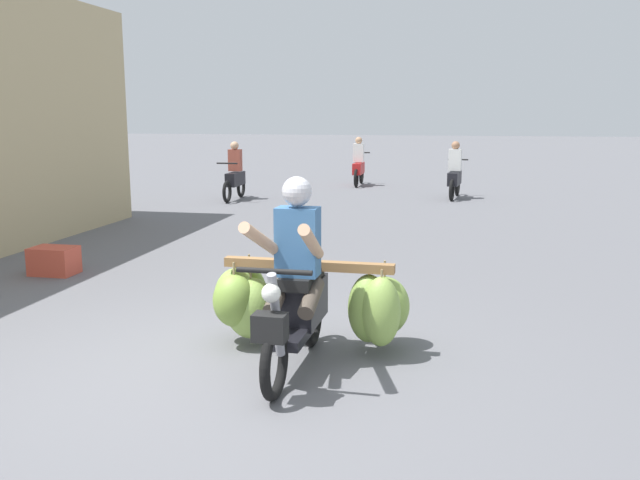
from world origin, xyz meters
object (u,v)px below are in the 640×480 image
Objects in this scene: motorbike_main_loaded at (300,299)px; motorbike_distant_ahead_left at (235,176)px; produce_crate at (54,261)px; motorbike_distant_ahead_right at (359,166)px; motorbike_distant_far_ahead at (455,175)px.

motorbike_distant_ahead_left is at bearing 111.52° from motorbike_main_loaded.
produce_crate is at bearing -88.60° from motorbike_distant_ahead_left.
motorbike_distant_ahead_right is 2.89× the size of produce_crate.
motorbike_main_loaded is 1.13× the size of motorbike_distant_far_ahead.
motorbike_distant_ahead_right reaches higher than produce_crate.
motorbike_distant_ahead_right is 11.96m from produce_crate.
motorbike_main_loaded reaches higher than motorbike_distant_ahead_left.
motorbike_distant_far_ahead reaches higher than produce_crate.
motorbike_main_loaded is 10.95m from motorbike_distant_ahead_left.
motorbike_distant_far_ahead is at bearing 61.48° from produce_crate.
motorbike_distant_far_ahead is (1.18, 11.47, 0.08)m from motorbike_main_loaded.
motorbike_distant_ahead_left is 2.89× the size of produce_crate.
motorbike_distant_ahead_right is 3.73m from motorbike_distant_far_ahead.
motorbike_main_loaded reaches higher than motorbike_distant_far_ahead.
motorbike_distant_ahead_left is 1.00× the size of motorbike_distant_far_ahead.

